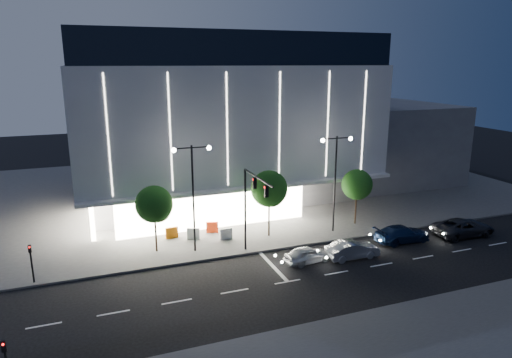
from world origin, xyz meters
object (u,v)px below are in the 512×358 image
object	(u,v)px
street_lamp_east	(336,170)
barrier_d	(226,234)
car_lead	(308,255)
barrier_a	(172,233)
car_second	(352,250)
car_fourth	(463,227)
tree_right	(357,186)
traffic_mast	(251,198)
ped_signal_far	(31,260)
barrier_c	(212,227)
car_third	(402,234)
tree_mid	(269,191)
barrier_b	(193,234)
tree_left	(155,206)
street_lamp_west	(193,183)

from	to	relation	value
street_lamp_east	barrier_d	bearing A→B (deg)	171.28
car_lead	barrier_a	world-z (taller)	car_lead
car_second	car_fourth	xyz separation A→B (m)	(12.13, 0.74, 0.07)
tree_right	car_second	xyz separation A→B (m)	(-4.49, -6.61, -3.16)
traffic_mast	barrier_d	bearing A→B (deg)	101.62
ped_signal_far	barrier_c	world-z (taller)	ped_signal_far
car_lead	car_fourth	xyz separation A→B (m)	(15.84, 0.20, 0.14)
ped_signal_far	car_third	distance (m)	29.64
tree_mid	barrier_b	world-z (taller)	tree_mid
car_fourth	tree_left	bearing A→B (deg)	79.47
tree_right	car_fourth	world-z (taller)	tree_right
street_lamp_east	barrier_b	world-z (taller)	street_lamp_east
tree_mid	tree_right	world-z (taller)	tree_mid
street_lamp_east	car_lead	bearing A→B (deg)	-135.72
car_lead	barrier_d	bearing A→B (deg)	29.30
ped_signal_far	barrier_a	world-z (taller)	ped_signal_far
car_fourth	barrier_c	world-z (taller)	car_fourth
tree_right	car_fourth	distance (m)	10.12
barrier_d	tree_left	bearing A→B (deg)	-174.49
ped_signal_far	tree_mid	distance (m)	19.35
traffic_mast	car_lead	world-z (taller)	traffic_mast
car_lead	car_fourth	world-z (taller)	car_fourth
street_lamp_west	car_second	world-z (taller)	street_lamp_west
car_second	car_lead	bearing A→B (deg)	82.21
street_lamp_east	barrier_a	distance (m)	15.62
tree_mid	barrier_d	size ratio (longest dim) A/B	5.59
car_fourth	barrier_d	size ratio (longest dim) A/B	5.16
car_third	barrier_c	bearing A→B (deg)	63.83
ped_signal_far	barrier_c	bearing A→B (deg)	19.23
traffic_mast	ped_signal_far	size ratio (longest dim) A/B	2.36
tree_right	car_second	world-z (taller)	tree_right
car_fourth	car_lead	bearing A→B (deg)	92.64
tree_mid	barrier_a	size ratio (longest dim) A/B	5.59
car_second	car_fourth	world-z (taller)	car_fourth
street_lamp_west	barrier_c	bearing A→B (deg)	55.43
car_third	car_fourth	bearing A→B (deg)	-95.98
street_lamp_east	car_fourth	xyz separation A→B (m)	(10.66, -4.85, -5.17)
tree_left	barrier_d	size ratio (longest dim) A/B	5.20
street_lamp_west	ped_signal_far	size ratio (longest dim) A/B	3.00
tree_left	car_lead	distance (m)	12.84
ped_signal_far	barrier_c	size ratio (longest dim) A/B	2.73
barrier_d	car_second	bearing A→B (deg)	-39.34
barrier_b	barrier_d	xyz separation A→B (m)	(2.69, -1.05, 0.00)
tree_right	barrier_c	bearing A→B (deg)	169.52
barrier_a	barrier_d	size ratio (longest dim) A/B	1.00
traffic_mast	tree_mid	size ratio (longest dim) A/B	1.15
traffic_mast	barrier_c	world-z (taller)	traffic_mast
tree_mid	car_lead	size ratio (longest dim) A/B	1.62
tree_mid	car_third	distance (m)	12.21
tree_mid	car_second	world-z (taller)	tree_mid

